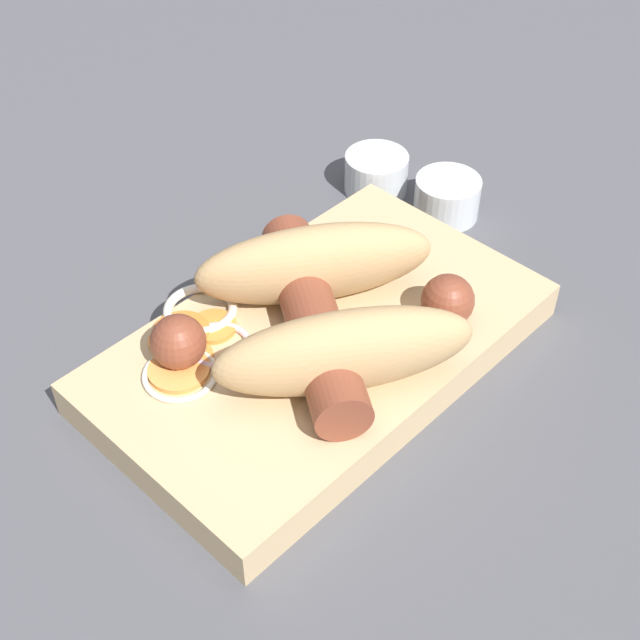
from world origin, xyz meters
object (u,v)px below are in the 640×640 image
Objects in this scene: condiment_cup_near at (447,199)px; sausage at (316,321)px; bread_roll at (329,305)px; condiment_cup_far at (376,175)px; food_tray at (320,347)px.

sausage is at bearing -167.15° from condiment_cup_near.
condiment_cup_far is at bearing 32.56° from bread_roll.
bread_roll is (0.00, -0.01, 0.04)m from food_tray.
bread_roll is at bearing -147.44° from condiment_cup_far.
sausage reaches higher than condiment_cup_far.
condiment_cup_near is at bearing 12.85° from sausage.
bread_roll is 3.89× the size of condiment_cup_near.
food_tray is at bearing -167.68° from condiment_cup_near.
sausage is 3.47× the size of condiment_cup_far.
sausage is at bearing 156.77° from bread_roll.
condiment_cup_far reaches higher than food_tray.
condiment_cup_far is (0.16, 0.09, 0.00)m from food_tray.
condiment_cup_far is (0.16, 0.10, -0.03)m from sausage.
bread_roll is 0.19m from condiment_cup_far.
bread_roll reaches higher than sausage.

